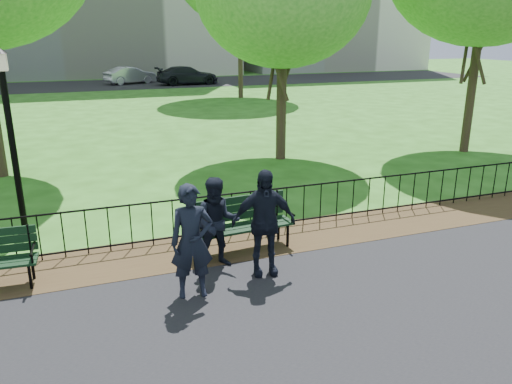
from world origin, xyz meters
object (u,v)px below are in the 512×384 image
object	(u,v)px
person_mid	(218,223)
sedan_dark	(187,75)
park_bench_main	(226,219)
person_right	(264,223)
sedan_silver	(130,75)
lamppost	(12,139)
person_left	(192,242)

from	to	relation	value
person_mid	sedan_dark	size ratio (longest dim) A/B	0.33
park_bench_main	person_right	size ratio (longest dim) A/B	1.07
park_bench_main	sedan_dark	world-z (taller)	sedan_dark
person_right	sedan_silver	xyz separation A→B (m)	(1.91, 34.98, -0.24)
park_bench_main	sedan_dark	size ratio (longest dim) A/B	0.40
lamppost	sedan_dark	bearing A→B (deg)	71.35
person_mid	person_right	world-z (taller)	person_right
lamppost	sedan_dark	world-z (taller)	lamppost
person_mid	park_bench_main	bearing A→B (deg)	66.31
person_mid	sedan_dark	bearing A→B (deg)	87.46
sedan_silver	person_mid	bearing A→B (deg)	153.74
lamppost	person_mid	xyz separation A→B (m)	(3.28, -2.56, -1.20)
park_bench_main	sedan_silver	size ratio (longest dim) A/B	0.48
park_bench_main	lamppost	distance (m)	4.35
lamppost	person_right	world-z (taller)	lamppost
park_bench_main	person_mid	size ratio (longest dim) A/B	1.22
person_left	sedan_dark	size ratio (longest dim) A/B	0.37
sedan_silver	sedan_dark	xyz separation A→B (m)	(4.20, -2.16, 0.03)
person_left	person_right	distance (m)	1.34
park_bench_main	person_mid	distance (m)	0.54
person_left	person_right	size ratio (longest dim) A/B	0.98
park_bench_main	lamppost	size ratio (longest dim) A/B	0.53
lamppost	person_right	size ratio (longest dim) A/B	2.02
lamppost	person_left	distance (m)	4.44
park_bench_main	person_mid	bearing A→B (deg)	-127.48
lamppost	sedan_silver	distance (m)	32.47
lamppost	person_right	xyz separation A→B (m)	(3.93, -3.07, -1.09)
lamppost	person_right	distance (m)	5.11
park_bench_main	person_right	bearing A→B (deg)	-73.80
person_right	person_left	bearing A→B (deg)	-156.24
park_bench_main	sedan_silver	bearing A→B (deg)	81.67
lamppost	person_left	size ratio (longest dim) A/B	2.06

